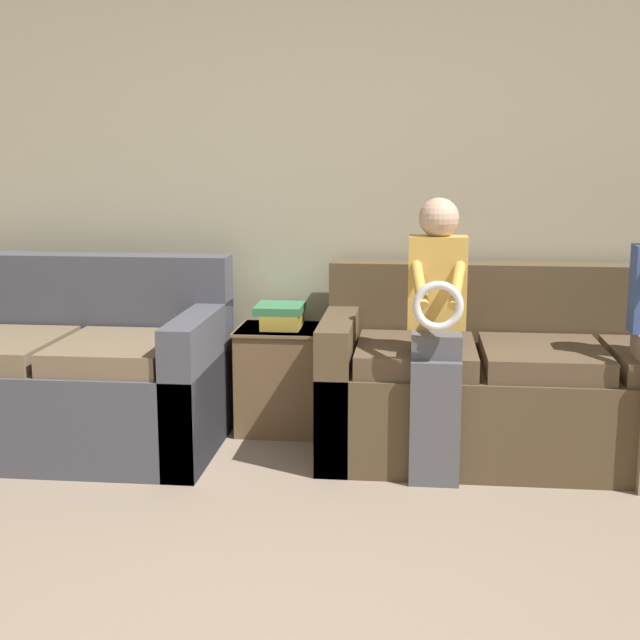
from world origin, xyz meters
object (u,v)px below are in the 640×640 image
(couch_main, at_px, (537,388))
(child_left_seated, at_px, (437,323))
(book_stack, at_px, (281,315))
(couch_side, at_px, (71,380))
(side_shelf, at_px, (282,377))

(couch_main, height_order, child_left_seated, child_left_seated)
(book_stack, bearing_deg, couch_side, -159.44)
(side_shelf, bearing_deg, couch_side, -159.94)
(child_left_seated, distance_m, side_shelf, 1.11)
(couch_main, xyz_separation_m, couch_side, (-2.37, -0.14, 0.01))
(child_left_seated, bearing_deg, couch_main, 35.70)
(couch_side, bearing_deg, child_left_seated, -7.25)
(couch_side, xyz_separation_m, child_left_seated, (1.85, -0.24, 0.38))
(couch_main, bearing_deg, book_stack, 169.29)
(couch_main, distance_m, side_shelf, 1.36)
(side_shelf, distance_m, book_stack, 0.34)
(child_left_seated, height_order, book_stack, child_left_seated)
(couch_main, bearing_deg, couch_side, -176.71)
(couch_side, bearing_deg, side_shelf, 20.06)
(couch_main, relative_size, book_stack, 7.78)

